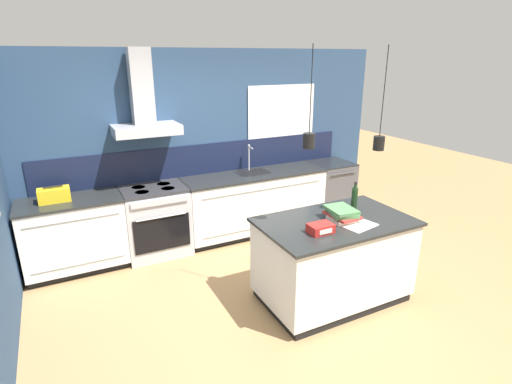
{
  "coord_description": "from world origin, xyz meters",
  "views": [
    {
      "loc": [
        -1.83,
        -3.2,
        2.5
      ],
      "look_at": [
        0.1,
        0.58,
        1.05
      ],
      "focal_mm": 28.0,
      "sensor_mm": 36.0,
      "label": 1
    }
  ],
  "objects_px": {
    "bottle_on_island": "(354,199)",
    "red_supply_box": "(321,228)",
    "yellow_toolbox": "(54,195)",
    "oven_range": "(156,221)",
    "dishwasher": "(329,190)",
    "book_stack": "(342,214)"
  },
  "relations": [
    {
      "from": "oven_range",
      "to": "yellow_toolbox",
      "type": "bearing_deg",
      "value": 179.78
    },
    {
      "from": "red_supply_box",
      "to": "yellow_toolbox",
      "type": "bearing_deg",
      "value": 136.76
    },
    {
      "from": "dishwasher",
      "to": "oven_range",
      "type": "bearing_deg",
      "value": -179.91
    },
    {
      "from": "dishwasher",
      "to": "yellow_toolbox",
      "type": "xyz_separation_m",
      "value": [
        -3.92,
        0.0,
        0.54
      ]
    },
    {
      "from": "book_stack",
      "to": "red_supply_box",
      "type": "relative_size",
      "value": 1.51
    },
    {
      "from": "dishwasher",
      "to": "book_stack",
      "type": "bearing_deg",
      "value": -124.59
    },
    {
      "from": "bottle_on_island",
      "to": "red_supply_box",
      "type": "height_order",
      "value": "bottle_on_island"
    },
    {
      "from": "oven_range",
      "to": "yellow_toolbox",
      "type": "relative_size",
      "value": 2.68
    },
    {
      "from": "bottle_on_island",
      "to": "book_stack",
      "type": "height_order",
      "value": "bottle_on_island"
    },
    {
      "from": "bottle_on_island",
      "to": "book_stack",
      "type": "relative_size",
      "value": 0.93
    },
    {
      "from": "oven_range",
      "to": "yellow_toolbox",
      "type": "xyz_separation_m",
      "value": [
        -1.13,
        0.0,
        0.54
      ]
    },
    {
      "from": "book_stack",
      "to": "oven_range",
      "type": "bearing_deg",
      "value": 127.11
    },
    {
      "from": "book_stack",
      "to": "dishwasher",
      "type": "bearing_deg",
      "value": 55.41
    },
    {
      "from": "oven_range",
      "to": "yellow_toolbox",
      "type": "distance_m",
      "value": 1.25
    },
    {
      "from": "red_supply_box",
      "to": "bottle_on_island",
      "type": "bearing_deg",
      "value": 24.57
    },
    {
      "from": "bottle_on_island",
      "to": "book_stack",
      "type": "xyz_separation_m",
      "value": [
        -0.28,
        -0.15,
        -0.07
      ]
    },
    {
      "from": "bottle_on_island",
      "to": "yellow_toolbox",
      "type": "xyz_separation_m",
      "value": [
        -2.87,
        1.79,
        -0.06
      ]
    },
    {
      "from": "yellow_toolbox",
      "to": "oven_range",
      "type": "bearing_deg",
      "value": -0.22
    },
    {
      "from": "bottle_on_island",
      "to": "yellow_toolbox",
      "type": "bearing_deg",
      "value": 147.98
    },
    {
      "from": "dishwasher",
      "to": "book_stack",
      "type": "xyz_separation_m",
      "value": [
        -1.34,
        -1.94,
        0.52
      ]
    },
    {
      "from": "book_stack",
      "to": "yellow_toolbox",
      "type": "relative_size",
      "value": 1.03
    },
    {
      "from": "red_supply_box",
      "to": "yellow_toolbox",
      "type": "relative_size",
      "value": 0.68
    }
  ]
}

